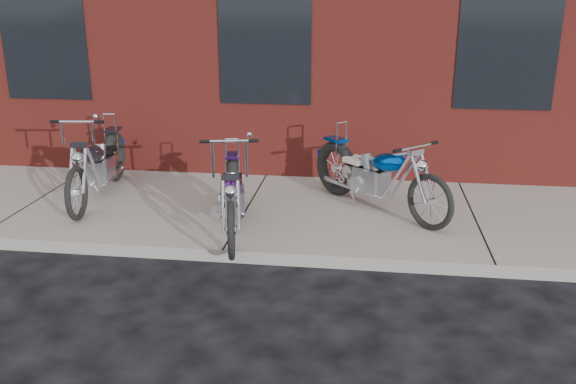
# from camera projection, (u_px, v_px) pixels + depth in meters

# --- Properties ---
(ground) EXTENTS (120.00, 120.00, 0.00)m
(ground) POSITION_uv_depth(u_px,v_px,m) (223.00, 262.00, 6.94)
(ground) COLOR black
(ground) RESTS_ON ground
(sidewalk) EXTENTS (22.00, 3.00, 0.15)m
(sidewalk) POSITION_uv_depth(u_px,v_px,m) (248.00, 212.00, 8.33)
(sidewalk) COLOR #969696
(sidewalk) RESTS_ON ground
(chopper_purple) EXTENTS (0.69, 2.25, 1.28)m
(chopper_purple) POSITION_uv_depth(u_px,v_px,m) (232.00, 198.00, 7.38)
(chopper_purple) COLOR black
(chopper_purple) RESTS_ON sidewalk
(chopper_blue) EXTENTS (1.82, 1.84, 1.07)m
(chopper_blue) POSITION_uv_depth(u_px,v_px,m) (376.00, 177.00, 8.07)
(chopper_blue) COLOR black
(chopper_blue) RESTS_ON sidewalk
(chopper_third) EXTENTS (0.59, 2.44, 1.24)m
(chopper_third) POSITION_uv_depth(u_px,v_px,m) (98.00, 167.00, 8.57)
(chopper_third) COLOR black
(chopper_third) RESTS_ON sidewalk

